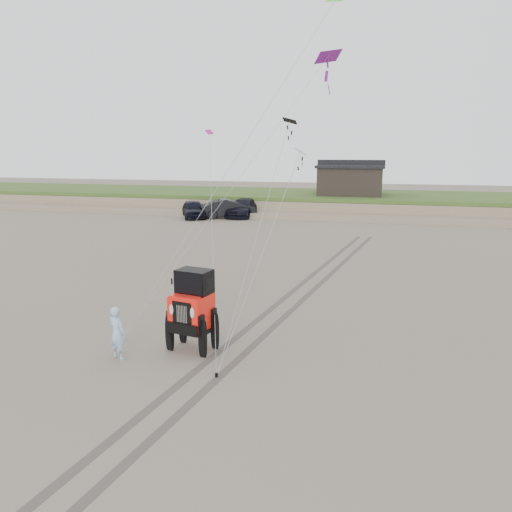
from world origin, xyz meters
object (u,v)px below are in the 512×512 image
object	(u,v)px
cabin	(351,179)
truck_b	(229,209)
truck_a	(193,209)
jeep	(192,319)
man	(117,333)
truck_c	(244,208)

from	to	relation	value
cabin	truck_b	world-z (taller)	cabin
truck_a	jeep	world-z (taller)	jeep
truck_a	cabin	bearing A→B (deg)	2.65
truck_a	man	world-z (taller)	man
truck_a	truck_b	bearing A→B (deg)	-13.37
truck_a	man	size ratio (longest dim) A/B	2.85
truck_b	jeep	distance (m)	30.32
truck_b	man	xyz separation A→B (m)	(6.15, -30.41, -0.02)
cabin	man	bearing A→B (deg)	-96.33
truck_a	man	distance (m)	31.04
cabin	man	distance (m)	37.69
truck_a	truck_c	size ratio (longest dim) A/B	0.83
truck_c	man	distance (m)	32.03
cabin	jeep	distance (m)	36.35
truck_a	jeep	xyz separation A→B (m)	(11.14, -28.46, 0.22)
truck_b	truck_c	size ratio (longest dim) A/B	0.90
cabin	truck_c	size ratio (longest dim) A/B	1.15
truck_b	truck_c	distance (m)	1.61
truck_b	jeep	bearing A→B (deg)	171.94
truck_b	man	bearing A→B (deg)	167.98
truck_a	jeep	bearing A→B (deg)	-96.06
cabin	truck_b	distance (m)	12.67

